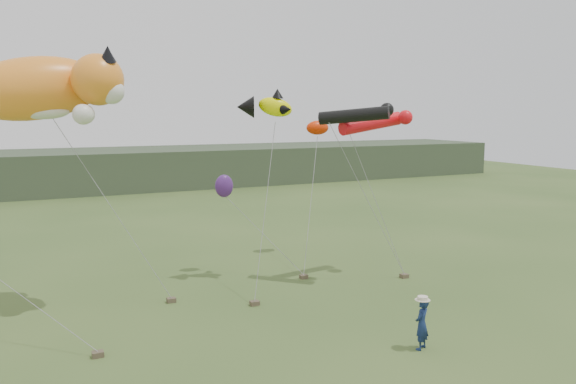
# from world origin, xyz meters

# --- Properties ---
(ground) EXTENTS (120.00, 120.00, 0.00)m
(ground) POSITION_xyz_m (0.00, 0.00, 0.00)
(ground) COLOR #385123
(ground) RESTS_ON ground
(headland) EXTENTS (90.00, 13.00, 4.00)m
(headland) POSITION_xyz_m (-3.11, 44.69, 1.92)
(headland) COLOR #2D3D28
(headland) RESTS_ON ground
(festival_attendant) EXTENTS (0.76, 0.67, 1.75)m
(festival_attendant) POSITION_xyz_m (1.94, -2.02, 0.87)
(festival_attendant) COLOR #15254F
(festival_attendant) RESTS_ON ground
(sandbag_anchors) EXTENTS (14.79, 5.18, 0.19)m
(sandbag_anchors) POSITION_xyz_m (-1.09, 4.89, 0.09)
(sandbag_anchors) COLOR brown
(sandbag_anchors) RESTS_ON ground
(cat_kite) EXTENTS (7.07, 3.77, 3.19)m
(cat_kite) POSITION_xyz_m (-8.71, 7.45, 8.84)
(cat_kite) COLOR orange
(cat_kite) RESTS_ON ground
(fish_kite) EXTENTS (2.82, 1.83, 1.43)m
(fish_kite) POSITION_xyz_m (0.44, 7.79, 8.17)
(fish_kite) COLOR #FAFF00
(fish_kite) RESTS_ON ground
(tube_kites) EXTENTS (4.76, 2.69, 1.51)m
(tube_kites) POSITION_xyz_m (4.97, 5.86, 7.59)
(tube_kites) COLOR black
(tube_kites) RESTS_ON ground
(misc_kites) EXTENTS (7.09, 2.11, 3.71)m
(misc_kites) POSITION_xyz_m (2.42, 10.57, 5.83)
(misc_kites) COLOR red
(misc_kites) RESTS_ON ground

